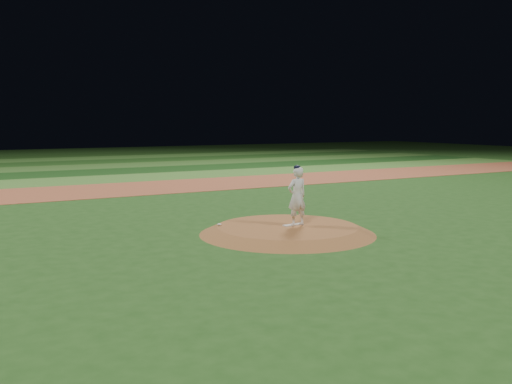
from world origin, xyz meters
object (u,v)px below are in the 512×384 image
Objects in this scene: pitching_rubber at (293,225)px; pitcher_on_mound at (297,196)px; rosin_bag at (219,225)px; pitchers_mound at (287,230)px.

pitching_rubber is 0.36× the size of pitcher_on_mound.
pitchers_mound is at bearing -30.19° from rosin_bag.
pitcher_on_mound is (2.14, -1.16, 0.90)m from rosin_bag.
pitchers_mound is 2.14m from rosin_bag.
pitching_rubber is (0.21, 0.00, 0.14)m from pitchers_mound.
pitcher_on_mound is (0.29, -0.09, 1.06)m from pitchers_mound.
rosin_bag reaches higher than pitchers_mound.
pitcher_on_mound reaches higher than rosin_bag.
pitchers_mound is 40.18× the size of rosin_bag.
pitchers_mound is 2.89× the size of pitcher_on_mound.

